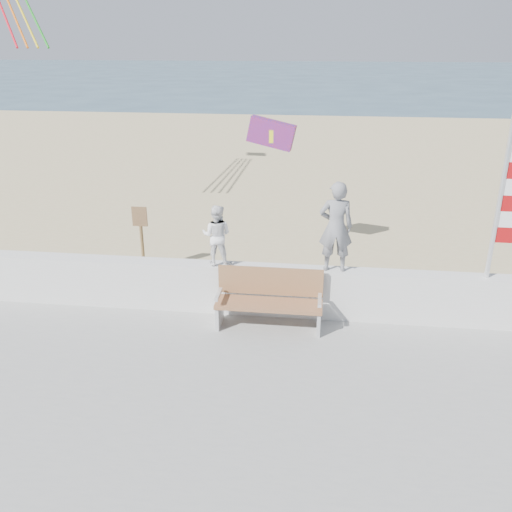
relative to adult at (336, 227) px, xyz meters
name	(u,v)px	position (x,y,z in m)	size (l,w,h in m)	color
ground	(228,384)	(-1.52, -2.00, -1.86)	(220.00, 220.00, 0.00)	#2F4E5F
sand	(279,207)	(-1.52, 7.00, -1.82)	(90.00, 40.00, 0.08)	tan
seawall	(246,289)	(-1.52, 0.00, -1.23)	(30.00, 0.35, 0.90)	silver
adult	(336,227)	(0.00, 0.00, 0.00)	(0.57, 0.37, 1.56)	gray
child	(217,235)	(-2.03, 0.00, -0.24)	(0.53, 0.41, 1.08)	white
bench	(269,298)	(-1.06, -0.45, -1.17)	(1.80, 0.57, 1.00)	#976542
parafoil_kite	(273,134)	(-1.34, 2.84, 1.05)	(1.07, 0.36, 0.72)	red
sign	(141,234)	(-4.00, 1.73, -0.92)	(0.32, 0.07, 1.46)	olive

